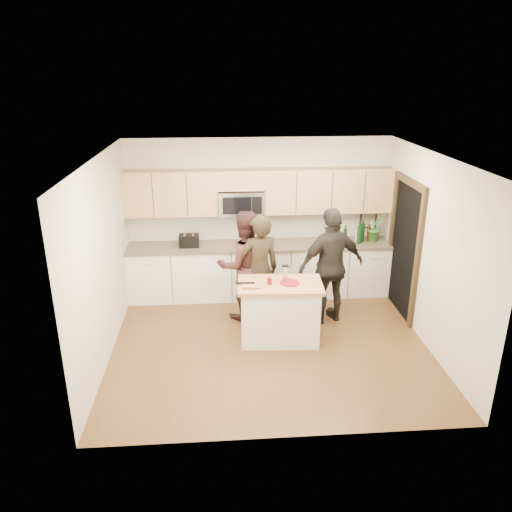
{
  "coord_description": "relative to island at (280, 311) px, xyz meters",
  "views": [
    {
      "loc": [
        -0.68,
        -6.34,
        3.75
      ],
      "look_at": [
        -0.17,
        0.35,
        1.23
      ],
      "focal_mm": 35.0,
      "sensor_mm": 36.0,
      "label": 1
    }
  ],
  "objects": [
    {
      "name": "upper_cabinetry",
      "position": [
        -0.12,
        1.73,
        1.39
      ],
      "size": [
        4.5,
        0.33,
        0.75
      ],
      "color": "tan",
      "rests_on": "ground"
    },
    {
      "name": "cutting_board",
      "position": [
        -0.42,
        -0.08,
        0.45
      ],
      "size": [
        0.27,
        0.18,
        0.02
      ],
      "primitive_type": "cube",
      "rotation": [
        0.0,
        0.0,
        -0.06
      ],
      "color": "#A87246",
      "rests_on": "island"
    },
    {
      "name": "red_plate",
      "position": [
        0.14,
        -0.01,
        0.45
      ],
      "size": [
        0.28,
        0.28,
        0.02
      ],
      "primitive_type": "cylinder",
      "color": "maroon",
      "rests_on": "island"
    },
    {
      "name": "floor",
      "position": [
        -0.15,
        -0.1,
        -0.45
      ],
      "size": [
        4.5,
        4.5,
        0.0
      ],
      "primitive_type": "plane",
      "color": "brown",
      "rests_on": "ground"
    },
    {
      "name": "room_shell",
      "position": [
        -0.15,
        -0.1,
        1.28
      ],
      "size": [
        4.52,
        4.02,
        2.71
      ],
      "color": "beige",
      "rests_on": "ground"
    },
    {
      "name": "knife",
      "position": [
        -0.43,
        -0.18,
        0.47
      ],
      "size": [
        0.22,
        0.04,
        0.01
      ],
      "primitive_type": "cube",
      "rotation": [
        0.0,
        0.0,
        -0.06
      ],
      "color": "silver",
      "rests_on": "cutting_board"
    },
    {
      "name": "woman_center",
      "position": [
        -0.47,
        0.77,
        0.43
      ],
      "size": [
        0.98,
        0.83,
        1.76
      ],
      "primitive_type": "imported",
      "rotation": [
        0.0,
        0.0,
        3.36
      ],
      "color": "#341A1A",
      "rests_on": "ground"
    },
    {
      "name": "doorway",
      "position": [
        2.08,
        0.8,
        0.7
      ],
      "size": [
        0.06,
        1.25,
        2.2
      ],
      "color": "black",
      "rests_on": "ground"
    },
    {
      "name": "back_cabinetry",
      "position": [
        -0.15,
        1.59,
        0.02
      ],
      "size": [
        4.5,
        0.66,
        0.94
      ],
      "color": "white",
      "rests_on": "ground"
    },
    {
      "name": "tongs",
      "position": [
        -0.5,
        -0.01,
        0.47
      ],
      "size": [
        0.27,
        0.05,
        0.02
      ],
      "primitive_type": "cube",
      "rotation": [
        0.0,
        0.0,
        -0.06
      ],
      "color": "black",
      "rests_on": "cutting_board"
    },
    {
      "name": "drink_glass",
      "position": [
        -0.16,
        -0.02,
        0.49
      ],
      "size": [
        0.06,
        0.06,
        0.1
      ],
      "primitive_type": "cylinder",
      "color": "maroon",
      "rests_on": "island"
    },
    {
      "name": "microwave",
      "position": [
        -0.46,
        1.7,
        1.2
      ],
      "size": [
        0.76,
        0.41,
        0.4
      ],
      "color": "silver",
      "rests_on": "ground"
    },
    {
      "name": "woman_right",
      "position": [
        0.85,
        0.55,
        0.46
      ],
      "size": [
        1.16,
        0.73,
        1.84
      ],
      "primitive_type": "imported",
      "rotation": [
        0.0,
        0.0,
        3.42
      ],
      "color": "black",
      "rests_on": "ground"
    },
    {
      "name": "bottle_cluster",
      "position": [
        1.62,
        1.61,
        0.66
      ],
      "size": [
        0.58,
        0.28,
        0.38
      ],
      "color": "black",
      "rests_on": "back_cabinetry"
    },
    {
      "name": "toaster",
      "position": [
        -1.35,
        1.57,
        0.59
      ],
      "size": [
        0.33,
        0.22,
        0.21
      ],
      "color": "black",
      "rests_on": "back_cabinetry"
    },
    {
      "name": "framed_picture",
      "position": [
        1.8,
        1.88,
        0.83
      ],
      "size": [
        0.3,
        0.03,
        0.38
      ],
      "color": "black",
      "rests_on": "ground"
    },
    {
      "name": "box_grater",
      "position": [
        0.08,
        0.05,
        0.58
      ],
      "size": [
        0.09,
        0.06,
        0.24
      ],
      "color": "silver",
      "rests_on": "red_plate"
    },
    {
      "name": "orchid",
      "position": [
        1.85,
        1.62,
        0.73
      ],
      "size": [
        0.34,
        0.32,
        0.48
      ],
      "primitive_type": "imported",
      "rotation": [
        0.0,
        0.0,
        0.52
      ],
      "color": "#306E2C",
      "rests_on": "back_cabinetry"
    },
    {
      "name": "dish_towel",
      "position": [
        -1.1,
        1.4,
        0.35
      ],
      "size": [
        0.34,
        0.6,
        0.48
      ],
      "color": "white",
      "rests_on": "ground"
    },
    {
      "name": "island",
      "position": [
        0.0,
        0.0,
        0.0
      ],
      "size": [
        1.24,
        0.77,
        0.9
      ],
      "rotation": [
        0.0,
        0.0,
        -0.06
      ],
      "color": "white",
      "rests_on": "ground"
    },
    {
      "name": "woman_left",
      "position": [
        -0.25,
        0.58,
        0.42
      ],
      "size": [
        0.73,
        0.57,
        1.75
      ],
      "primitive_type": "imported",
      "rotation": [
        0.0,
        0.0,
        3.41
      ],
      "color": "black",
      "rests_on": "ground"
    }
  ]
}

